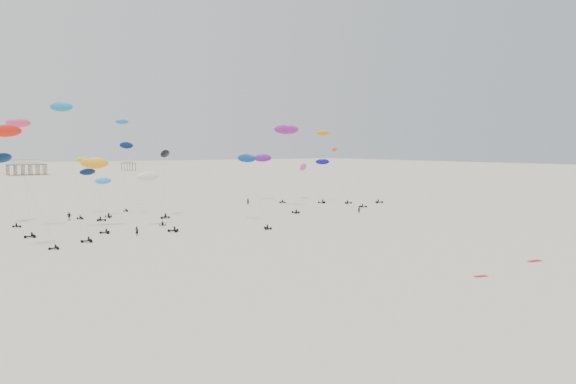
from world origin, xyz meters
TOP-DOWN VIEW (x-y plane):
  - ground_plane at (0.00, 200.00)m, footprint 900.00×900.00m
  - pavilion_main at (-10.00, 350.00)m, footprint 21.00×13.00m
  - pavilion_small at (60.00, 380.00)m, footprint 9.00×7.00m
  - rig_0 at (-29.08, 124.97)m, footprint 9.08×5.73m
  - rig_1 at (-18.49, 138.69)m, footprint 5.35×12.19m
  - rig_2 at (-20.64, 118.24)m, footprint 8.61×12.10m
  - rig_3 at (-28.62, 127.59)m, footprint 4.87×16.00m
  - rig_4 at (-29.89, 127.58)m, footprint 4.60×17.25m
  - rig_5 at (-17.17, 112.89)m, footprint 9.24×16.93m
  - rig_6 at (23.65, 135.93)m, footprint 5.69×12.77m
  - rig_7 at (36.40, 119.68)m, footprint 7.87×8.66m
  - rig_8 at (36.18, 132.17)m, footprint 6.83×17.43m
  - rig_9 at (-52.03, 86.42)m, footprint 9.71×3.09m
  - rig_10 at (-41.14, 98.53)m, footprint 4.48×14.85m
  - rig_11 at (45.33, 117.00)m, footprint 9.59×14.64m
  - rig_12 at (-47.54, 108.12)m, footprint 4.74×12.30m
  - rig_13 at (-34.73, 104.40)m, footprint 5.84×10.81m
  - rig_14 at (-49.17, 121.32)m, footprint 5.86×9.49m
  - rig_15 at (17.86, 115.28)m, footprint 9.50×16.38m
  - rig_16 at (-4.99, 94.63)m, footprint 4.95×15.28m
  - rig_17 at (-24.69, 99.71)m, footprint 5.20×11.52m
  - rig_18 at (32.60, 114.02)m, footprint 8.51×14.15m
  - spectator_0 at (-30.84, 92.07)m, footprint 0.88×0.91m
  - spectator_1 at (26.80, 96.32)m, footprint 1.09×0.73m
  - spectator_2 at (-36.36, 121.38)m, footprint 1.51×1.18m
  - spectator_3 at (13.79, 129.26)m, footprint 0.97×0.91m
  - grounded_kite_a at (8.95, 37.61)m, footprint 2.29×1.15m
  - grounded_kite_b at (-5.46, 35.79)m, footprint 1.92×1.15m

SIDE VIEW (x-z plane):
  - ground_plane at x=0.00m, z-range 0.00..0.00m
  - spectator_0 at x=-30.84m, z-range -1.03..1.03m
  - spectator_1 at x=26.80m, z-range -1.05..1.05m
  - spectator_2 at x=-36.36m, z-range -1.13..1.13m
  - spectator_3 at x=13.79m, z-range -1.10..1.10m
  - grounded_kite_a at x=8.95m, z-range -0.04..0.04m
  - grounded_kite_b at x=-5.46m, z-range -0.04..0.04m
  - pavilion_small at x=60.00m, z-range -0.51..7.49m
  - pavilion_main at x=-10.00m, z-range -0.68..9.12m
  - rig_0 at x=-29.08m, z-range 1.21..11.40m
  - rig_3 at x=-28.62m, z-range -2.81..15.43m
  - rig_11 at x=45.33m, z-range -3.65..16.55m
  - rig_4 at x=-29.89m, z-range -0.64..16.51m
  - rig_17 at x=-24.69m, z-range 1.61..14.55m
  - rig_8 at x=36.18m, z-range 0.18..16.57m
  - rig_18 at x=32.60m, z-range 0.62..17.19m
  - rig_2 at x=-20.64m, z-range 0.78..19.41m
  - rig_16 at x=-4.99m, z-range 2.05..19.48m
  - rig_6 at x=23.65m, z-range 3.55..18.94m
  - rig_13 at x=-34.73m, z-range 4.07..19.10m
  - rig_5 at x=-17.17m, z-range 1.71..21.78m
  - rig_14 at x=-49.17m, z-range 4.96..20.43m
  - rig_7 at x=36.40m, z-range 2.65..23.99m
  - rig_12 at x=-47.54m, z-range 4.90..27.55m
  - rig_1 at x=-18.49m, z-range 4.32..28.78m
  - rig_9 at x=-52.03m, z-range 6.63..26.61m
  - rig_10 at x=-41.14m, z-range 5.08..30.76m
  - rig_15 at x=17.86m, z-range 7.23..31.09m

